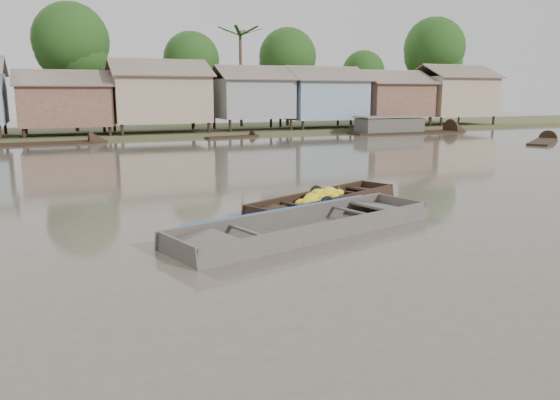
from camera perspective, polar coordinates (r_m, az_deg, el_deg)
name	(u,v)px	position (r m, az deg, el deg)	size (l,w,h in m)	color
ground	(298,240)	(11.81, 1.91, -4.17)	(120.00, 120.00, 0.00)	#534B3F
riverbank	(160,92)	(42.93, -12.40, 10.94)	(120.00, 12.47, 10.22)	#384723
banana_boat	(323,202)	(15.17, 4.53, -0.20)	(5.32, 3.33, 0.73)	black
viewer_boat	(307,230)	(12.45, 2.85, -3.16)	(6.93, 3.55, 0.54)	#3E3A35
distant_boats	(323,133)	(38.89, 4.56, 6.94)	(46.43, 13.65, 1.38)	black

